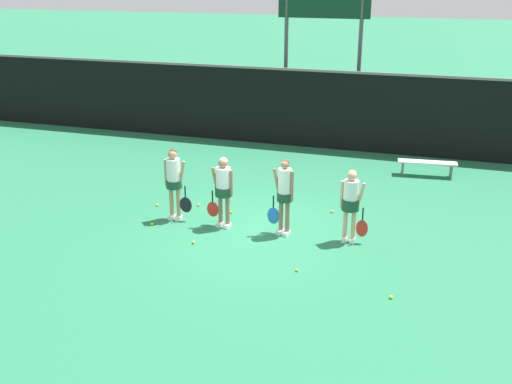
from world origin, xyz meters
The scene contains 16 objects.
ground_plane centered at (0.00, 0.00, 0.00)m, with size 140.00×140.00×0.00m, color #26724C.
fence_windscreen centered at (0.00, 7.32, 1.35)m, with size 60.00×0.08×2.67m.
scoreboard centered at (-0.31, 8.75, 4.21)m, with size 3.19×0.15×5.45m.
bench_courtside centered at (3.66, 5.32, 0.38)m, with size 1.73×0.53×0.45m.
player_0 centered at (-2.05, 0.06, 1.07)m, with size 0.68×0.39×1.78m.
player_1 centered at (-0.77, 0.00, 1.03)m, with size 0.68×0.40×1.72m.
player_2 centered at (0.70, 0.00, 1.05)m, with size 0.63×0.35×1.80m.
player_3 centered at (2.21, 0.06, 1.00)m, with size 0.66×0.38×1.69m.
tennis_ball_0 centered at (1.54, 1.61, 0.04)m, with size 0.07×0.07×0.07m, color #CCE033.
tennis_ball_1 centered at (3.38, -2.22, 0.04)m, with size 0.07×0.07×0.07m, color #CCE033.
tennis_ball_2 centered at (-1.86, 1.02, 0.03)m, with size 0.07×0.07×0.07m, color #CCE033.
tennis_ball_3 centered at (-1.08, -1.13, 0.03)m, with size 0.07×0.07×0.07m, color #CCE033.
tennis_ball_4 centered at (1.44, -1.71, 0.03)m, with size 0.07×0.07×0.07m, color #CCE033.
tennis_ball_5 centered at (-2.87, 0.69, 0.04)m, with size 0.07×0.07×0.07m, color #CCE033.
tennis_ball_6 centered at (-0.89, 0.81, 0.03)m, with size 0.07×0.07×0.07m, color #CCE033.
tennis_ball_7 centered at (-2.44, -0.48, 0.04)m, with size 0.07×0.07×0.07m, color #CCE033.
Camera 1 is at (3.93, -12.29, 5.75)m, focal length 42.00 mm.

